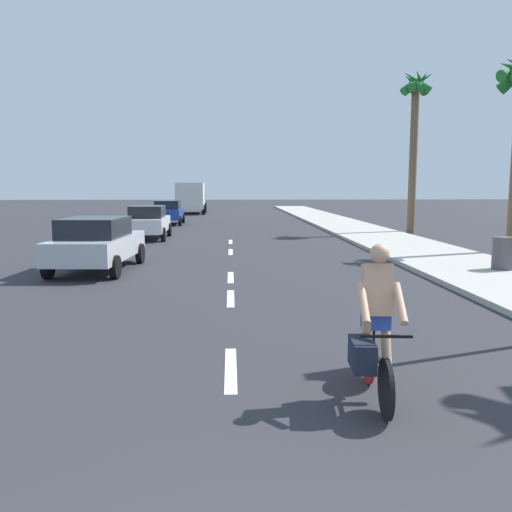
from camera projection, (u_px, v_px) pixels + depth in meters
name	position (u px, v px, depth m)	size (l,w,h in m)	color
ground_plane	(231.00, 246.00, 22.16)	(160.00, 160.00, 0.00)	#2D2D33
sidewalk_strip	(384.00, 239.00, 24.46)	(3.60, 80.00, 0.14)	#B2ADA3
lane_stripe_1	(231.00, 369.00, 7.19)	(0.16, 1.80, 0.01)	white
lane_stripe_2	(231.00, 298.00, 11.73)	(0.16, 1.80, 0.01)	white
lane_stripe_3	(231.00, 277.00, 14.45)	(0.16, 1.80, 0.01)	white
lane_stripe_4	(231.00, 252.00, 20.07)	(0.16, 1.80, 0.01)	white
lane_stripe_5	(231.00, 242.00, 23.76)	(0.16, 1.80, 0.01)	white
cyclist	(374.00, 330.00, 6.03)	(0.63, 1.71, 1.82)	black
parked_car_silver	(97.00, 242.00, 15.51)	(2.20, 4.42, 1.57)	#B7BABF
parked_car_white	(148.00, 221.00, 25.00)	(1.92, 4.04, 1.57)	white
parked_car_blue	(168.00, 212.00, 34.58)	(1.94, 4.13, 1.57)	#1E389E
delivery_truck	(191.00, 197.00, 48.43)	(2.74, 6.27, 2.80)	#23478C
palm_tree_far	(415.00, 110.00, 27.20)	(1.76, 2.02, 8.44)	brown
trash_bin_near	(503.00, 253.00, 14.90)	(0.60, 0.60, 0.92)	#47474C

